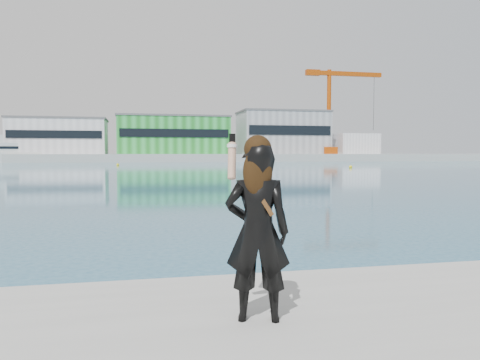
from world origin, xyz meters
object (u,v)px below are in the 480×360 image
at_px(buoy_far, 118,166).
at_px(dock_crane, 333,108).
at_px(buoy_near, 351,168).
at_px(woman, 257,226).

bearing_deg(buoy_far, dock_crane, 34.69).
bearing_deg(buoy_near, buoy_far, 148.98).
xyz_separation_m(buoy_near, woman, (-30.08, -61.26, 1.61)).
bearing_deg(buoy_far, buoy_near, -31.02).
distance_m(buoy_far, woman, 82.33).
bearing_deg(dock_crane, buoy_near, -110.99).
height_order(dock_crane, buoy_far, dock_crane).
distance_m(buoy_near, woman, 68.27).
xyz_separation_m(buoy_far, woman, (4.71, -82.18, 1.61)).
distance_m(dock_crane, buoy_far, 72.48).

